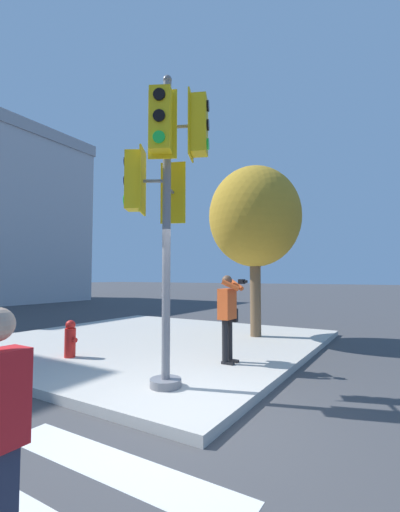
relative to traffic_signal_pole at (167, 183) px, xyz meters
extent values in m
plane|color=#424244|center=(-0.55, -0.77, -3.22)|extent=(160.00, 160.00, 0.00)
cube|color=#BCB7AD|center=(2.95, 2.73, -3.15)|extent=(8.00, 8.00, 0.14)
cube|color=silver|center=(-1.75, -0.71, -3.22)|extent=(0.49, 2.79, 0.01)
cylinder|color=slate|center=(0.00, 0.01, -3.02)|extent=(0.47, 0.47, 0.12)
cylinder|color=slate|center=(0.00, 0.01, -0.68)|extent=(0.13, 0.13, 4.57)
sphere|color=slate|center=(0.00, 0.01, 1.65)|extent=(0.14, 0.14, 0.14)
cylinder|color=slate|center=(-0.11, 0.21, 0.03)|extent=(0.20, 0.31, 0.05)
cube|color=yellow|center=(-0.24, 0.45, 0.03)|extent=(0.38, 0.36, 0.90)
cube|color=yellow|center=(-0.18, 0.34, 0.03)|extent=(0.38, 0.23, 1.02)
cylinder|color=black|center=(-0.31, 0.57, 0.33)|extent=(0.16, 0.11, 0.17)
cylinder|color=black|center=(-0.31, 0.57, 0.03)|extent=(0.16, 0.11, 0.17)
cylinder|color=green|center=(-0.31, 0.57, -0.27)|extent=(0.16, 0.11, 0.17)
cylinder|color=slate|center=(0.09, -0.19, 0.88)|extent=(0.17, 0.32, 0.05)
cube|color=yellow|center=(0.21, -0.45, 0.88)|extent=(0.37, 0.34, 0.90)
cube|color=yellow|center=(0.15, -0.33, 0.88)|extent=(0.39, 0.19, 1.02)
cylinder|color=black|center=(0.26, -0.58, 1.18)|extent=(0.17, 0.10, 0.17)
cylinder|color=black|center=(0.26, -0.58, 0.88)|extent=(0.17, 0.10, 0.17)
cylinder|color=green|center=(0.26, -0.58, 0.58)|extent=(0.17, 0.10, 0.17)
cylinder|color=slate|center=(-0.20, -0.09, 0.76)|extent=(0.31, 0.19, 0.05)
cube|color=yellow|center=(-0.45, -0.22, 0.76)|extent=(0.35, 0.38, 0.90)
cube|color=yellow|center=(-0.33, -0.16, 0.76)|extent=(0.21, 0.39, 1.02)
cylinder|color=black|center=(-0.57, -0.28, 1.06)|extent=(0.10, 0.17, 0.17)
cylinder|color=black|center=(-0.57, -0.28, 0.76)|extent=(0.10, 0.17, 0.17)
cylinder|color=green|center=(-0.57, -0.28, 0.46)|extent=(0.10, 0.17, 0.17)
cylinder|color=slate|center=(0.21, 0.09, -0.06)|extent=(0.32, 0.16, 0.05)
cube|color=yellow|center=(0.48, 0.19, -0.06)|extent=(0.33, 0.37, 0.90)
cube|color=yellow|center=(0.35, 0.15, -0.06)|extent=(0.17, 0.40, 1.02)
cylinder|color=black|center=(0.60, 0.24, 0.24)|extent=(0.09, 0.17, 0.17)
cylinder|color=black|center=(0.60, 0.24, -0.06)|extent=(0.09, 0.17, 0.17)
cylinder|color=green|center=(0.60, 0.24, -0.36)|extent=(0.09, 0.17, 0.17)
cube|color=black|center=(1.66, -0.19, -3.06)|extent=(0.09, 0.24, 0.05)
cube|color=black|center=(1.86, -0.19, -3.06)|extent=(0.09, 0.24, 0.05)
cylinder|color=black|center=(1.66, -0.13, -2.67)|extent=(0.11, 0.11, 0.82)
cylinder|color=black|center=(1.86, -0.13, -2.67)|extent=(0.11, 0.11, 0.82)
cube|color=#E55623|center=(1.76, -0.13, -1.97)|extent=(0.40, 0.22, 0.58)
sphere|color=brown|center=(1.76, -0.13, -1.52)|extent=(0.20, 0.20, 0.20)
cube|color=black|center=(1.76, -0.44, -1.54)|extent=(0.12, 0.10, 0.09)
cylinder|color=black|center=(1.76, -0.51, -1.54)|extent=(0.06, 0.08, 0.06)
cylinder|color=#E55623|center=(1.62, -0.27, -1.61)|extent=(0.23, 0.35, 0.22)
cylinder|color=#E55623|center=(1.89, -0.27, -1.61)|extent=(0.23, 0.35, 0.22)
cube|color=black|center=(2.04, -0.11, -2.21)|extent=(0.10, 0.20, 0.26)
cylinder|color=brown|center=(4.76, 0.50, -1.87)|extent=(0.30, 0.30, 2.43)
ellipsoid|color=#BC8E28|center=(4.76, 0.50, 0.24)|extent=(2.56, 2.56, 2.82)
cylinder|color=red|center=(0.50, 2.82, -2.79)|extent=(0.22, 0.22, 0.58)
sphere|color=red|center=(0.50, 2.82, -2.43)|extent=(0.20, 0.20, 0.20)
cylinder|color=red|center=(0.50, 2.68, -2.73)|extent=(0.10, 0.06, 0.10)
camera|label=1|loc=(-4.17, -3.12, -1.44)|focal=24.00mm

